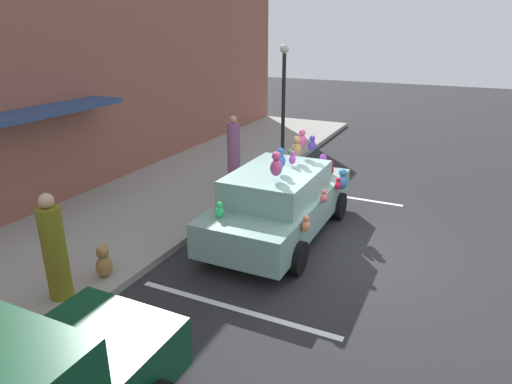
# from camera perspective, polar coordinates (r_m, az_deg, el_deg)

# --- Properties ---
(ground_plane) EXTENTS (60.00, 60.00, 0.00)m
(ground_plane) POSITION_cam_1_polar(r_m,az_deg,el_deg) (9.52, 10.70, -7.10)
(ground_plane) COLOR #262628
(sidewalk) EXTENTS (24.00, 4.00, 0.15)m
(sidewalk) POSITION_cam_1_polar(r_m,az_deg,el_deg) (11.60, -13.79, -1.80)
(sidewalk) COLOR gray
(sidewalk) RESTS_ON ground
(storefront_building) EXTENTS (24.00, 1.25, 6.40)m
(storefront_building) POSITION_cam_1_polar(r_m,az_deg,el_deg) (12.34, -23.10, 13.48)
(storefront_building) COLOR brown
(storefront_building) RESTS_ON ground
(parking_stripe_front) EXTENTS (0.12, 3.60, 0.01)m
(parking_stripe_front) POSITION_cam_1_polar(r_m,az_deg,el_deg) (12.41, 9.91, -0.40)
(parking_stripe_front) COLOR silver
(parking_stripe_front) RESTS_ON ground
(parking_stripe_rear) EXTENTS (0.12, 3.60, 0.01)m
(parking_stripe_rear) POSITION_cam_1_polar(r_m,az_deg,el_deg) (7.57, -2.68, -14.52)
(parking_stripe_rear) COLOR silver
(parking_stripe_rear) RESTS_ON ground
(plush_covered_car) EXTENTS (4.53, 2.16, 2.16)m
(plush_covered_car) POSITION_cam_1_polar(r_m,az_deg,el_deg) (9.63, 3.16, -1.13)
(plush_covered_car) COLOR #79A297
(plush_covered_car) RESTS_ON ground
(teddy_bear_on_sidewalk) EXTENTS (0.32, 0.26, 0.60)m
(teddy_bear_on_sidewalk) POSITION_cam_1_polar(r_m,az_deg,el_deg) (8.42, -18.72, -8.41)
(teddy_bear_on_sidewalk) COLOR #9E723D
(teddy_bear_on_sidewalk) RESTS_ON sidewalk
(street_lamp_post) EXTENTS (0.28, 0.28, 3.65)m
(street_lamp_post) POSITION_cam_1_polar(r_m,az_deg,el_deg) (14.79, 3.53, 12.79)
(street_lamp_post) COLOR black
(street_lamp_post) RESTS_ON sidewalk
(pedestrian_near_shopfront) EXTENTS (0.36, 0.36, 1.89)m
(pedestrian_near_shopfront) POSITION_cam_1_polar(r_m,az_deg,el_deg) (12.61, -2.85, 5.12)
(pedestrian_near_shopfront) COLOR #8F5784
(pedestrian_near_shopfront) RESTS_ON sidewalk
(pedestrian_by_lamp) EXTENTS (0.37, 0.37, 1.80)m
(pedestrian_by_lamp) POSITION_cam_1_polar(r_m,az_deg,el_deg) (7.85, -24.14, -6.79)
(pedestrian_by_lamp) COLOR olive
(pedestrian_by_lamp) RESTS_ON sidewalk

